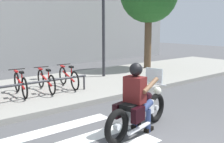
# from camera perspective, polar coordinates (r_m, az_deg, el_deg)

# --- Properties ---
(sidewalk) EXTENTS (24.00, 4.40, 0.15)m
(sidewalk) POSITION_cam_1_polar(r_m,az_deg,el_deg) (8.78, -16.66, -4.25)
(sidewalk) COLOR gray
(sidewalk) RESTS_ON ground
(crosswalk_stripe_4) EXTENTS (2.80, 0.40, 0.01)m
(crosswalk_stripe_4) POSITION_cam_1_polar(r_m,az_deg,el_deg) (5.11, -8.86, -15.15)
(crosswalk_stripe_4) COLOR white
(crosswalk_stripe_4) RESTS_ON ground
(crosswalk_stripe_5) EXTENTS (2.80, 0.40, 0.01)m
(crosswalk_stripe_5) POSITION_cam_1_polar(r_m,az_deg,el_deg) (5.76, -12.98, -12.32)
(crosswalk_stripe_5) COLOR white
(crosswalk_stripe_5) RESTS_ON ground
(motorcycle) EXTENTS (2.10, 0.82, 1.26)m
(motorcycle) POSITION_cam_1_polar(r_m,az_deg,el_deg) (5.41, 5.89, -8.34)
(motorcycle) COLOR black
(motorcycle) RESTS_ON ground
(rider) EXTENTS (0.71, 0.63, 1.45)m
(rider) POSITION_cam_1_polar(r_m,az_deg,el_deg) (5.25, 5.48, -4.70)
(rider) COLOR #591919
(rider) RESTS_ON ground
(bicycle_4) EXTENTS (0.48, 1.57, 0.75)m
(bicycle_4) POSITION_cam_1_polar(r_m,az_deg,el_deg) (8.07, -19.39, -2.57)
(bicycle_4) COLOR black
(bicycle_4) RESTS_ON sidewalk
(bicycle_5) EXTENTS (0.48, 1.69, 0.73)m
(bicycle_5) POSITION_cam_1_polar(r_m,az_deg,el_deg) (8.36, -14.25, -1.94)
(bicycle_5) COLOR black
(bicycle_5) RESTS_ON sidewalk
(bicycle_6) EXTENTS (0.48, 1.63, 0.75)m
(bicycle_6) POSITION_cam_1_polar(r_m,az_deg,el_deg) (8.72, -9.50, -1.25)
(bicycle_6) COLOR black
(bicycle_6) RESTS_ON sidewalk
(street_lamp) EXTENTS (0.28, 0.28, 4.57)m
(street_lamp) POSITION_cam_1_polar(r_m,az_deg,el_deg) (10.45, -1.89, 13.12)
(street_lamp) COLOR #2D2D33
(street_lamp) RESTS_ON ground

